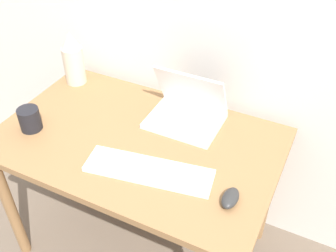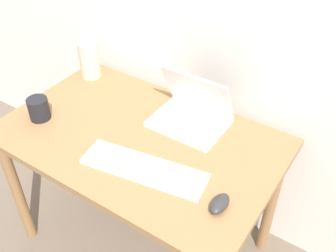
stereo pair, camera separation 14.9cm
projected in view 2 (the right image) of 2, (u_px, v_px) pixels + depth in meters
desk at (140, 153)px, 1.66m from camera, size 1.14×0.71×0.70m
laptop at (192, 112)px, 1.65m from camera, size 0.30×0.24×0.23m
keyboard at (144, 168)px, 1.44m from camera, size 0.49×0.21×0.02m
mouse at (220, 204)px, 1.30m from camera, size 0.05×0.10×0.04m
vase at (88, 53)px, 1.89m from camera, size 0.10×0.10×0.26m
mug at (39, 109)px, 1.67m from camera, size 0.09×0.09×0.10m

